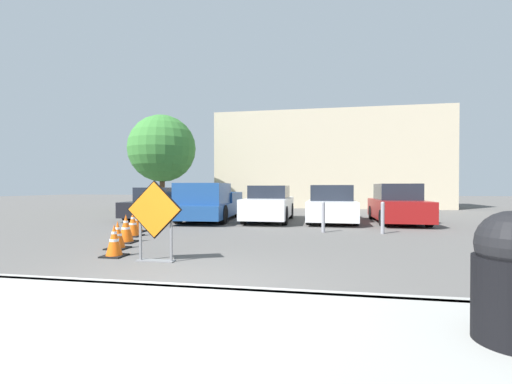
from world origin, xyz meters
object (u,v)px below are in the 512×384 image
Objects in this scene: traffic_cone_nearest at (114,241)px; parked_car_fourth at (397,205)px; traffic_cone_fifth at (136,220)px; bollard_second at (383,217)px; traffic_cone_third at (126,229)px; parked_car_nearest at (158,204)px; parked_car_third at (332,205)px; bollard_nearest at (323,216)px; pickup_truck at (209,204)px; traffic_cone_second at (118,235)px; road_closed_sign at (155,217)px; traffic_cone_fourth at (133,224)px; parked_car_second at (269,204)px.

parked_car_fourth is at bearing 48.02° from traffic_cone_nearest.
traffic_cone_fifth is 0.78× the size of bollard_second.
traffic_cone_third is 0.17× the size of parked_car_fourth.
parked_car_third is at bearing 177.93° from parked_car_nearest.
traffic_cone_fifth is 0.18× the size of parked_car_fourth.
bollard_nearest reaches higher than traffic_cone_third.
pickup_truck is (-0.43, 7.70, 0.40)m from traffic_cone_nearest.
pickup_truck is (0.01, 6.87, 0.41)m from traffic_cone_second.
traffic_cone_fourth is at bearing 125.78° from road_closed_sign.
parked_car_nearest is 0.95× the size of parked_car_fourth.
parked_car_nearest is at bearing 109.09° from traffic_cone_fourth.
traffic_cone_second is at bearing -70.07° from traffic_cone_third.
parked_car_second is 5.22m from bollard_second.
parked_car_nearest is at bearing 154.29° from bollard_nearest.
traffic_cone_fifth is (-0.82, 1.99, 0.02)m from traffic_cone_third.
traffic_cone_third is 0.16× the size of parked_car_second.
traffic_cone_second is 0.15× the size of parked_car_fourth.
parked_car_fourth reaches higher than traffic_cone_third.
traffic_cone_fifth is 0.19× the size of parked_car_nearest.
traffic_cone_third is (-1.83, 2.04, -0.52)m from road_closed_sign.
parked_car_second is at bearing 8.22° from parked_car_third.
parked_car_fourth is at bearing 26.58° from traffic_cone_fifth.
road_closed_sign is 1.58× the size of bollard_second.
road_closed_sign is 1.24m from traffic_cone_nearest.
parked_car_fourth is (6.31, 8.51, -0.16)m from road_closed_sign.
traffic_cone_fifth is 7.83m from parked_car_third.
road_closed_sign is 2.14× the size of traffic_cone_third.
parked_car_third is 3.65m from bollard_nearest.
parked_car_second is 1.04× the size of parked_car_fourth.
traffic_cone_fourth is 0.17× the size of parked_car_fourth.
pickup_truck is 5.72× the size of bollard_nearest.
traffic_cone_second is 3.10m from traffic_cone_fifth.
traffic_cone_fourth is at bearing 106.60° from parked_car_nearest.
parked_car_second is at bearing 65.01° from traffic_cone_third.
traffic_cone_third is at bearing 65.40° from parked_car_second.
traffic_cone_fifth is 0.17× the size of parked_car_third.
traffic_cone_nearest is 8.28m from parked_car_second.
parked_car_nearest reaches higher than traffic_cone_second.
road_closed_sign reaches higher than traffic_cone_fourth.
road_closed_sign is at bearing 82.88° from parked_car_second.
parked_car_second reaches higher than traffic_cone_nearest.
traffic_cone_fifth is 6.01m from bollard_nearest.
pickup_truck is at bearing 86.81° from traffic_cone_third.
parked_car_third is at bearing 42.67° from traffic_cone_fourth.
bollard_nearest is (4.79, 3.82, 0.21)m from traffic_cone_second.
bollard_nearest is (3.29, 4.97, -0.35)m from road_closed_sign.
bollard_second is (6.93, 2.93, 0.17)m from traffic_cone_third.
bollard_second is at bearing 0.00° from bollard_nearest.
road_closed_sign is 2.34× the size of traffic_cone_nearest.
traffic_cone_fourth is 7.58m from bollard_second.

